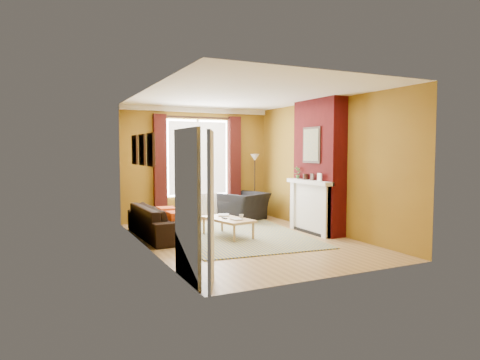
# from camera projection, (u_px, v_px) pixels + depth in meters

# --- Properties ---
(ground) EXTENTS (5.50, 5.50, 0.00)m
(ground) POSITION_uv_depth(u_px,v_px,m) (246.00, 239.00, 8.35)
(ground) COLOR olive
(ground) RESTS_ON ground
(room_walls) EXTENTS (3.82, 5.54, 2.83)m
(room_walls) POSITION_uv_depth(u_px,v_px,m) (267.00, 168.00, 8.78)
(room_walls) COLOR olive
(room_walls) RESTS_ON ground
(striped_rug) EXTENTS (2.79, 3.65, 0.02)m
(striped_rug) POSITION_uv_depth(u_px,v_px,m) (240.00, 235.00, 8.73)
(striped_rug) COLOR #2E4980
(striped_rug) RESTS_ON ground
(sofa) EXTENTS (0.91, 2.20, 0.63)m
(sofa) POSITION_uv_depth(u_px,v_px,m) (161.00, 221.00, 8.60)
(sofa) COLOR black
(sofa) RESTS_ON ground
(armchair) EXTENTS (1.35, 1.29, 0.69)m
(armchair) POSITION_uv_depth(u_px,v_px,m) (244.00, 207.00, 10.60)
(armchair) COLOR black
(armchair) RESTS_ON ground
(coffee_table) EXTENTS (0.81, 1.25, 0.38)m
(coffee_table) POSITION_uv_depth(u_px,v_px,m) (228.00, 220.00, 8.55)
(coffee_table) COLOR tan
(coffee_table) RESTS_ON ground
(wicker_stool) EXTENTS (0.42, 0.42, 0.45)m
(wicker_stool) POSITION_uv_depth(u_px,v_px,m) (237.00, 212.00, 10.49)
(wicker_stool) COLOR olive
(wicker_stool) RESTS_ON ground
(floor_lamp) EXTENTS (0.31, 0.31, 1.64)m
(floor_lamp) POSITION_uv_depth(u_px,v_px,m) (255.00, 167.00, 11.05)
(floor_lamp) COLOR black
(floor_lamp) RESTS_ON ground
(book_a) EXTENTS (0.20, 0.26, 0.02)m
(book_a) POSITION_uv_depth(u_px,v_px,m) (232.00, 220.00, 8.30)
(book_a) COLOR #999999
(book_a) RESTS_ON coffee_table
(book_b) EXTENTS (0.33, 0.37, 0.02)m
(book_b) POSITION_uv_depth(u_px,v_px,m) (218.00, 215.00, 8.89)
(book_b) COLOR #999999
(book_b) RESTS_ON coffee_table
(mug) EXTENTS (0.12, 0.12, 0.08)m
(mug) POSITION_uv_depth(u_px,v_px,m) (241.00, 216.00, 8.50)
(mug) COLOR #999999
(mug) RESTS_ON coffee_table
(tv_remote) EXTENTS (0.06, 0.17, 0.02)m
(tv_remote) POSITION_uv_depth(u_px,v_px,m) (224.00, 218.00, 8.50)
(tv_remote) COLOR #242426
(tv_remote) RESTS_ON coffee_table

